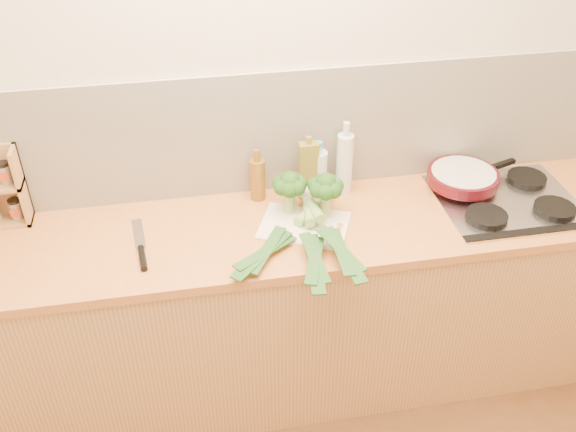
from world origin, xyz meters
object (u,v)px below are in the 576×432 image
at_px(gas_hob, 507,199).
at_px(chefs_knife, 142,252).
at_px(chopping_board, 304,226).
at_px(skillet, 463,177).

height_order(gas_hob, chefs_knife, gas_hob).
xyz_separation_m(chopping_board, chefs_knife, (-0.64, -0.06, 0.00)).
bearing_deg(skillet, chefs_knife, 170.55).
xyz_separation_m(chefs_knife, skillet, (1.38, 0.21, 0.06)).
bearing_deg(skillet, gas_hob, -59.19).
bearing_deg(gas_hob, skillet, 138.75).
xyz_separation_m(gas_hob, chefs_knife, (-1.53, -0.07, -0.00)).
bearing_deg(chefs_knife, chopping_board, -0.25).
bearing_deg(gas_hob, chefs_knife, -177.25).
distance_m(chopping_board, skillet, 0.75).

